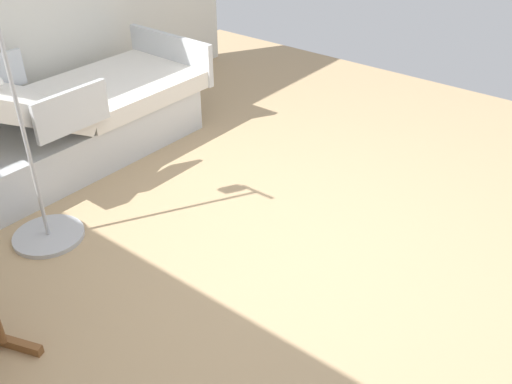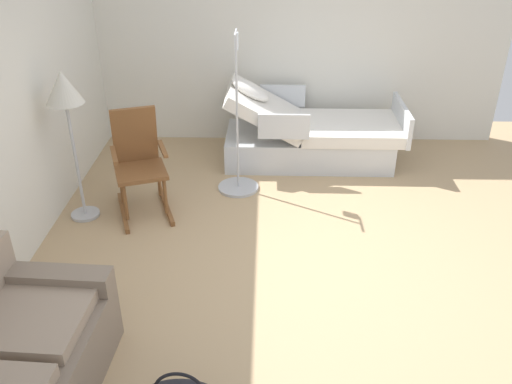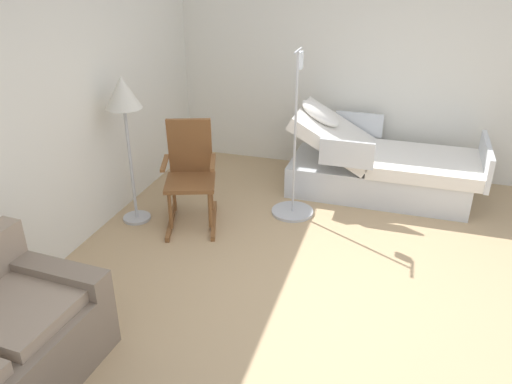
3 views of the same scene
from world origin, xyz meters
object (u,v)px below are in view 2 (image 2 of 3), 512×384
object	(u,v)px
couch	(2,384)
rocking_chair	(139,163)
iv_pole	(238,168)
hospital_bed	(309,136)
floor_lamp	(65,98)

from	to	relation	value
couch	rocking_chair	bearing A→B (deg)	-6.39
iv_pole	couch	bearing A→B (deg)	157.65
rocking_chair	couch	bearing A→B (deg)	173.61
hospital_bed	rocking_chair	size ratio (longest dim) A/B	1.97
hospital_bed	floor_lamp	size ratio (longest dim) A/B	1.40
hospital_bed	rocking_chair	distance (m)	2.12
floor_lamp	iv_pole	xyz separation A→B (m)	(0.61, -1.50, -0.98)
couch	iv_pole	xyz separation A→B (m)	(3.01, -1.24, -0.06)
couch	rocking_chair	distance (m)	2.59
hospital_bed	iv_pole	size ratio (longest dim) A/B	1.23
floor_lamp	couch	bearing A→B (deg)	-173.64
floor_lamp	rocking_chair	bearing A→B (deg)	-73.21
floor_lamp	iv_pole	world-z (taller)	iv_pole
couch	iv_pole	world-z (taller)	iv_pole
hospital_bed	iv_pole	distance (m)	1.09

